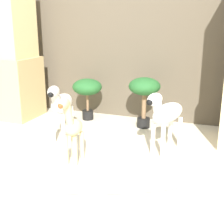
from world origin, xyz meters
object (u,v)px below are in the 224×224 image
object	(u,v)px
potted_palm_front	(87,89)
surfboard	(115,187)
potted_palm_back	(144,90)
giraffe_figurine	(72,127)
zebra_left	(61,104)
zebra_right	(166,113)

from	to	relation	value
potted_palm_front	surfboard	world-z (taller)	potted_palm_front
potted_palm_front	potted_palm_back	bearing A→B (deg)	-3.56
potted_palm_front	giraffe_figurine	bearing A→B (deg)	-71.00
potted_palm_back	surfboard	size ratio (longest dim) A/B	0.58
potted_palm_front	surfboard	size ratio (longest dim) A/B	0.51
surfboard	zebra_left	bearing A→B (deg)	138.66
giraffe_figurine	surfboard	bearing A→B (deg)	-30.14
giraffe_figurine	potted_palm_front	size ratio (longest dim) A/B	1.19
potted_palm_back	surfboard	bearing A→B (deg)	-83.19
zebra_right	potted_palm_front	xyz separation A→B (m)	(-1.04, 0.62, 0.01)
zebra_left	surfboard	size ratio (longest dim) A/B	0.60
potted_palm_back	surfboard	world-z (taller)	potted_palm_back
potted_palm_back	potted_palm_front	bearing A→B (deg)	176.44
potted_palm_front	potted_palm_back	distance (m)	0.70
potted_palm_back	surfboard	xyz separation A→B (m)	(0.16, -1.35, -0.40)
zebra_left	potted_palm_front	size ratio (longest dim) A/B	1.17
zebra_left	potted_palm_back	xyz separation A→B (m)	(0.67, 0.62, 0.06)
potted_palm_back	zebra_left	bearing A→B (deg)	-137.21
zebra_right	giraffe_figurine	distance (m)	0.82
giraffe_figurine	zebra_left	bearing A→B (deg)	128.15
giraffe_figurine	potted_palm_back	bearing A→B (deg)	73.92
zebra_left	potted_palm_back	bearing A→B (deg)	42.79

